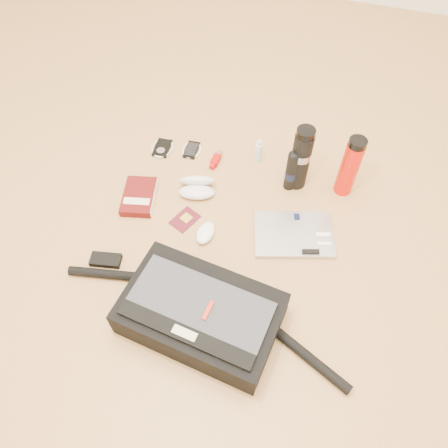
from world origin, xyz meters
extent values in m
plane|color=#B3824A|center=(0.00, 0.00, 0.00)|extent=(4.00, 4.00, 0.00)
cube|color=black|center=(0.04, -0.30, 0.06)|extent=(0.54, 0.37, 0.13)
cube|color=#2E3035|center=(0.03, -0.31, 0.13)|extent=(0.48, 0.28, 0.01)
cube|color=black|center=(0.02, -0.41, 0.13)|extent=(0.46, 0.10, 0.02)
cube|color=beige|center=(0.02, -0.41, 0.14)|extent=(0.08, 0.04, 0.02)
cube|color=red|center=(0.07, -0.32, 0.14)|extent=(0.02, 0.07, 0.02)
cylinder|color=black|center=(-0.34, -0.24, 0.02)|extent=(0.32, 0.10, 0.03)
cylinder|color=black|center=(0.41, -0.32, 0.02)|extent=(0.30, 0.16, 0.03)
cube|color=black|center=(-0.39, -0.19, 0.01)|extent=(0.12, 0.08, 0.02)
cube|color=#A9A9AB|center=(0.26, 0.14, 0.01)|extent=(0.35, 0.29, 0.02)
cube|color=black|center=(0.26, 0.22, 0.02)|extent=(0.03, 0.03, 0.00)
cube|color=white|center=(0.37, 0.16, 0.02)|extent=(0.06, 0.03, 0.01)
cube|color=white|center=(0.38, 0.12, 0.02)|extent=(0.05, 0.03, 0.01)
cube|color=black|center=(0.34, 0.07, 0.02)|extent=(0.07, 0.04, 0.01)
cube|color=#4A0B0A|center=(-0.39, 0.13, 0.02)|extent=(0.17, 0.22, 0.03)
cube|color=#F5EBC2|center=(-0.33, 0.14, 0.02)|extent=(0.05, 0.18, 0.03)
cube|color=beige|center=(-0.38, 0.09, 0.04)|extent=(0.11, 0.06, 0.00)
cube|color=#4C0F1B|center=(-0.17, 0.09, 0.00)|extent=(0.12, 0.13, 0.00)
cube|color=gold|center=(-0.17, 0.09, 0.01)|extent=(0.05, 0.05, 0.00)
ellipsoid|color=white|center=(-0.07, 0.04, 0.02)|extent=(0.07, 0.11, 0.04)
ellipsoid|color=silver|center=(-0.17, 0.22, 0.02)|extent=(0.17, 0.11, 0.04)
ellipsoid|color=silver|center=(-0.18, 0.27, 0.04)|extent=(0.17, 0.12, 0.09)
ellipsoid|color=black|center=(-0.20, 0.21, 0.03)|extent=(0.04, 0.04, 0.01)
ellipsoid|color=black|center=(-0.14, 0.23, 0.03)|extent=(0.04, 0.04, 0.01)
cylinder|color=black|center=(-0.17, 0.22, 0.03)|extent=(0.02, 0.01, 0.00)
cube|color=black|center=(-0.41, 0.43, 0.01)|extent=(0.08, 0.12, 0.01)
cylinder|color=gray|center=(-0.41, 0.41, 0.01)|extent=(0.04, 0.04, 0.00)
torus|color=silver|center=(-0.41, 0.43, 0.01)|extent=(0.11, 0.11, 0.01)
cube|color=black|center=(-0.28, 0.46, 0.00)|extent=(0.06, 0.11, 0.01)
cube|color=black|center=(-0.28, 0.46, 0.01)|extent=(0.05, 0.09, 0.00)
torus|color=white|center=(-0.28, 0.46, 0.01)|extent=(0.09, 0.09, 0.01)
cube|color=#9F0C06|center=(-0.15, 0.42, 0.01)|extent=(0.03, 0.06, 0.03)
cube|color=red|center=(-0.15, 0.39, 0.01)|extent=(0.02, 0.02, 0.02)
cylinder|color=#99999B|center=(-0.15, 0.46, 0.01)|extent=(0.02, 0.04, 0.02)
cylinder|color=#B0DAEB|center=(0.02, 0.49, 0.05)|extent=(0.04, 0.04, 0.09)
cylinder|color=silver|center=(0.02, 0.49, 0.10)|extent=(0.03, 0.03, 0.02)
cylinder|color=silver|center=(0.02, 0.49, 0.11)|extent=(0.02, 0.02, 0.01)
cylinder|color=black|center=(0.19, 0.38, 0.10)|extent=(0.05, 0.05, 0.19)
cylinder|color=black|center=(0.19, 0.38, 0.07)|extent=(0.05, 0.05, 0.04)
ellipsoid|color=black|center=(0.19, 0.38, 0.19)|extent=(0.05, 0.05, 0.02)
cylinder|color=black|center=(0.21, 0.41, 0.14)|extent=(0.09, 0.09, 0.27)
cylinder|color=#AEAEB1|center=(0.21, 0.41, 0.17)|extent=(0.09, 0.09, 0.03)
cylinder|color=black|center=(0.21, 0.41, 0.29)|extent=(0.08, 0.08, 0.03)
cylinder|color=red|center=(0.41, 0.43, 0.13)|extent=(0.08, 0.08, 0.26)
cylinder|color=black|center=(0.41, 0.43, 0.27)|extent=(0.08, 0.08, 0.03)
camera|label=1|loc=(0.29, -0.85, 1.43)|focal=35.00mm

